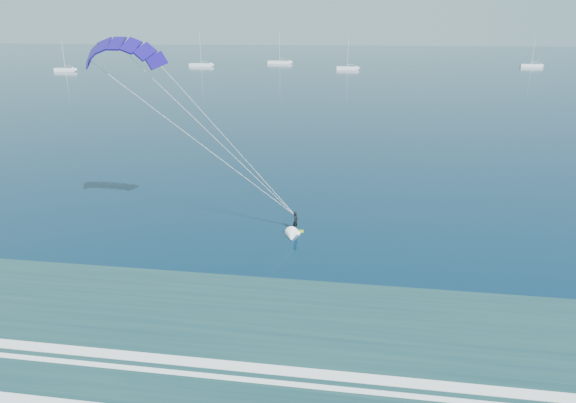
# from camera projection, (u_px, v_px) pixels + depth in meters

# --- Properties ---
(kitesurfer_rig) EXTENTS (16.72, 5.76, 16.17)m
(kitesurfer_rig) POSITION_uv_depth(u_px,v_px,m) (210.00, 134.00, 38.16)
(kitesurfer_rig) COLOR #97CD18
(kitesurfer_rig) RESTS_ON ground
(sailboat_0) EXTENTS (7.81, 2.40, 10.74)m
(sailboat_0) POSITION_uv_depth(u_px,v_px,m) (65.00, 70.00, 188.56)
(sailboat_0) COLOR white
(sailboat_0) RESTS_ON ground
(sailboat_1) EXTENTS (9.76, 2.40, 13.25)m
(sailboat_1) POSITION_uv_depth(u_px,v_px,m) (201.00, 65.00, 212.15)
(sailboat_1) COLOR white
(sailboat_1) RESTS_ON ground
(sailboat_2) EXTENTS (10.51, 2.40, 13.92)m
(sailboat_2) POSITION_uv_depth(u_px,v_px,m) (280.00, 62.00, 227.53)
(sailboat_2) COLOR white
(sailboat_2) RESTS_ON ground
(sailboat_3) EXTENTS (8.14, 2.40, 11.38)m
(sailboat_3) POSITION_uv_depth(u_px,v_px,m) (347.00, 68.00, 195.68)
(sailboat_3) COLOR white
(sailboat_3) RESTS_ON ground
(sailboat_4) EXTENTS (8.43, 2.40, 11.55)m
(sailboat_4) POSITION_uv_depth(u_px,v_px,m) (531.00, 65.00, 208.13)
(sailboat_4) COLOR white
(sailboat_4) RESTS_ON ground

